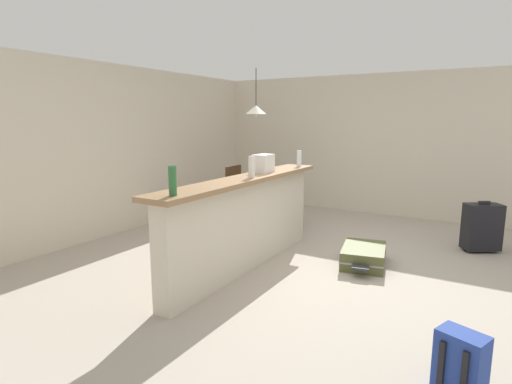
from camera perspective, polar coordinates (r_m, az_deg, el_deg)
name	(u,v)px	position (r m, az deg, el deg)	size (l,w,h in m)	color
ground_plane	(308,263)	(5.08, 7.22, -9.82)	(13.00, 13.00, 0.05)	#ADA393
wall_back	(126,149)	(6.61, -17.69, 5.72)	(6.60, 0.10, 2.50)	beige
wall_right	(360,144)	(7.78, 14.37, 6.47)	(0.10, 6.00, 2.50)	beige
partition_half_wall	(246,225)	(4.68, -1.46, -4.69)	(2.80, 0.20, 1.01)	beige
bar_countertop	(245,179)	(4.57, -1.49, 1.78)	(2.96, 0.40, 0.05)	#93704C
bottle_green	(173,181)	(3.51, -11.59, 1.54)	(0.07, 0.07, 0.25)	#2D6B38
bottle_white	(252,167)	(4.51, -0.63, 3.53)	(0.07, 0.07, 0.24)	silver
bottle_clear	(299,158)	(5.63, 6.05, 4.69)	(0.06, 0.06, 0.22)	silver
grocery_bag	(263,163)	(4.97, 1.04, 4.02)	(0.26, 0.18, 0.22)	silver
dining_table	(254,184)	(6.74, -0.22, 1.11)	(1.10, 0.80, 0.74)	#4C331E
dining_chair_near_partition	(281,196)	(6.43, 3.52, -0.54)	(0.46, 0.46, 0.93)	#4C331E
dining_chair_far_side	(229,189)	(7.02, -3.80, 0.37)	(0.43, 0.43, 0.93)	#4C331E
pendant_lamp	(256,110)	(6.63, 0.00, 11.44)	(0.34, 0.34, 0.76)	black
suitcase_flat_olive	(364,256)	(5.04, 14.81, -8.63)	(0.88, 0.62, 0.22)	#51562D
suitcase_upright_black	(482,227)	(6.06, 29.05, -4.27)	(0.43, 0.50, 0.67)	black
backpack_blue	(461,365)	(3.02, 26.75, -20.81)	(0.31, 0.33, 0.42)	#233D93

